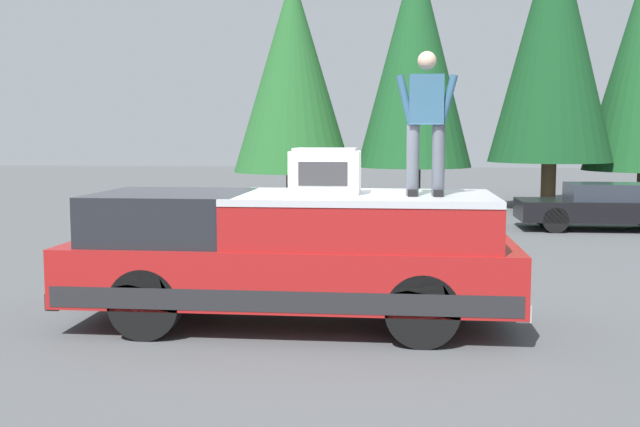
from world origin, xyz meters
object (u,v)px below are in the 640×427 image
object	(u,v)px
parked_car_black	(603,207)
compressor_unit	(325,171)
pickup_truck	(292,255)
person_on_truck_bed	(426,119)

from	to	relation	value
parked_car_black	compressor_unit	bearing A→B (deg)	149.50
pickup_truck	compressor_unit	xyz separation A→B (m)	(0.00, -0.41, 1.05)
pickup_truck	person_on_truck_bed	world-z (taller)	person_on_truck_bed
compressor_unit	parked_car_black	xyz separation A→B (m)	(10.10, -5.95, -1.35)
pickup_truck	parked_car_black	xyz separation A→B (m)	(10.10, -6.36, -0.29)
pickup_truck	person_on_truck_bed	bearing A→B (deg)	-97.44
compressor_unit	parked_car_black	size ratio (longest dim) A/B	0.20
person_on_truck_bed	parked_car_black	distance (m)	11.52
pickup_truck	parked_car_black	size ratio (longest dim) A/B	1.35
parked_car_black	pickup_truck	bearing A→B (deg)	147.79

